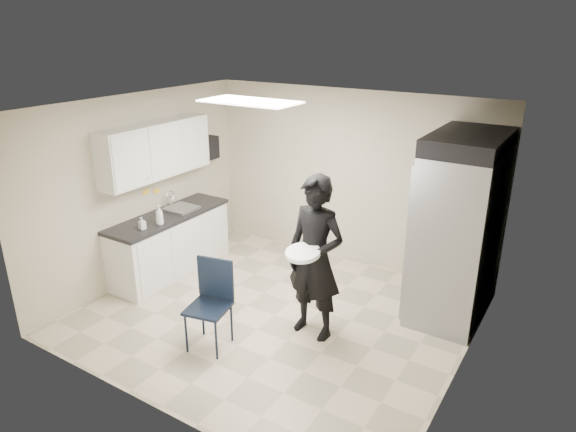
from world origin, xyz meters
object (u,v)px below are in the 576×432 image
Objects in this scene: lower_counter at (171,245)px; man_tuxedo at (315,258)px; commercial_fridge at (458,235)px; folding_chair at (208,308)px.

man_tuxedo is at bearing -6.00° from lower_counter.
commercial_fridge is 1.82m from man_tuxedo.
folding_chair is 1.32m from man_tuxedo.
man_tuxedo is (2.55, -0.27, 0.54)m from lower_counter.
lower_counter is 1.92× the size of folding_chair.
man_tuxedo is (0.86, 0.88, 0.48)m from folding_chair.
commercial_fridge is at bearing 51.43° from man_tuxedo.
commercial_fridge is 2.13× the size of folding_chair.
commercial_fridge is (3.78, 1.07, 0.62)m from lower_counter.
commercial_fridge is at bearing 34.99° from folding_chair.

